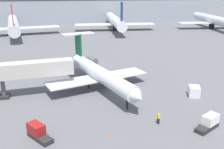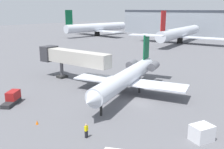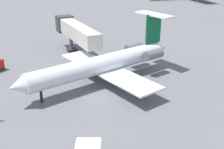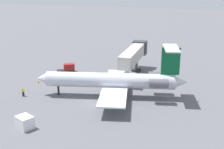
{
  "view_description": "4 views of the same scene",
  "coord_description": "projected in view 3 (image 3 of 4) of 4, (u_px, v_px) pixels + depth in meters",
  "views": [
    {
      "loc": [
        -11.65,
        -43.83,
        18.16
      ],
      "look_at": [
        -1.61,
        0.6,
        3.03
      ],
      "focal_mm": 41.37,
      "sensor_mm": 36.0,
      "label": 1
    },
    {
      "loc": [
        21.17,
        -31.3,
        14.16
      ],
      "look_at": [
        -6.3,
        0.32,
        3.29
      ],
      "focal_mm": 40.61,
      "sensor_mm": 36.0,
      "label": 2
    },
    {
      "loc": [
        32.91,
        -11.42,
        17.63
      ],
      "look_at": [
        -1.26,
        1.93,
        2.35
      ],
      "focal_mm": 45.67,
      "sensor_mm": 36.0,
      "label": 3
    },
    {
      "loc": [
        42.69,
        19.52,
        19.71
      ],
      "look_at": [
        -5.05,
        1.01,
        3.77
      ],
      "focal_mm": 47.32,
      "sensor_mm": 36.0,
      "label": 4
    }
  ],
  "objects": [
    {
      "name": "regional_jet",
      "position": [
        106.0,
        63.0,
        41.77
      ],
      "size": [
        20.1,
        26.67,
        9.22
      ],
      "color": "silver",
      "rests_on": "ground_plane"
    },
    {
      "name": "ground_plane",
      "position": [
        102.0,
        96.0,
        38.93
      ],
      "size": [
        400.0,
        400.0,
        0.1
      ],
      "primitive_type": "cube",
      "color": "#5B5B60"
    },
    {
      "name": "jet_bridge",
      "position": [
        75.0,
        31.0,
        53.21
      ],
      "size": [
        17.27,
        4.37,
        6.44
      ],
      "color": "#B7B2A8",
      "rests_on": "ground_plane"
    }
  ]
}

